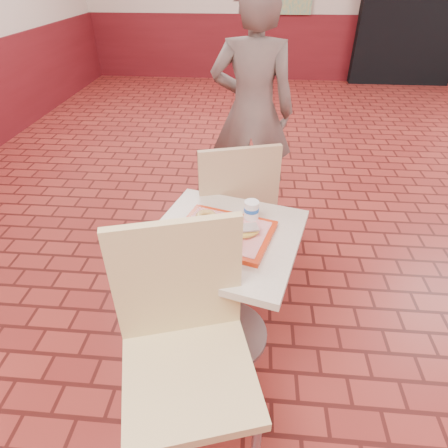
# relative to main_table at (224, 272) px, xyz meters

# --- Properties ---
(corridor_doorway) EXTENTS (1.60, 0.22, 2.20)m
(corridor_doorway) POSITION_rel_main_table_xyz_m (2.45, 5.46, 0.64)
(corridor_doorway) COLOR black
(corridor_doorway) RESTS_ON ground
(main_table) EXTENTS (0.65, 0.65, 0.69)m
(main_table) POSITION_rel_main_table_xyz_m (0.00, 0.00, 0.00)
(main_table) COLOR beige
(main_table) RESTS_ON ground
(chair_main_front) EXTENTS (0.58, 0.58, 1.00)m
(chair_main_front) POSITION_rel_main_table_xyz_m (-0.10, -0.48, 0.10)
(chair_main_front) COLOR #E5C989
(chair_main_front) RESTS_ON ground
(chair_main_back) EXTENTS (0.54, 0.54, 0.93)m
(chair_main_back) POSITION_rel_main_table_xyz_m (0.01, 0.51, 0.06)
(chair_main_back) COLOR tan
(chair_main_back) RESTS_ON ground
(customer) EXTENTS (0.61, 0.41, 1.63)m
(customer) POSITION_rel_main_table_xyz_m (0.09, 1.30, 0.35)
(customer) COLOR #695751
(customer) RESTS_ON ground
(serving_tray) EXTENTS (0.41, 0.32, 0.03)m
(serving_tray) POSITION_rel_main_table_xyz_m (0.00, 0.00, 0.24)
(serving_tray) COLOR red
(serving_tray) RESTS_ON main_table
(ring_donut) EXTENTS (0.12, 0.12, 0.03)m
(ring_donut) POSITION_rel_main_table_xyz_m (-0.09, 0.08, 0.27)
(ring_donut) COLOR #C19346
(ring_donut) RESTS_ON serving_tray
(long_john_donut) EXTENTS (0.16, 0.11, 0.05)m
(long_john_donut) POSITION_rel_main_table_xyz_m (0.08, -0.04, 0.27)
(long_john_donut) COLOR gold
(long_john_donut) RESTS_ON serving_tray
(paper_cup) EXTENTS (0.07, 0.07, 0.09)m
(paper_cup) POSITION_rel_main_table_xyz_m (0.12, 0.11, 0.29)
(paper_cup) COLOR white
(paper_cup) RESTS_ON serving_tray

